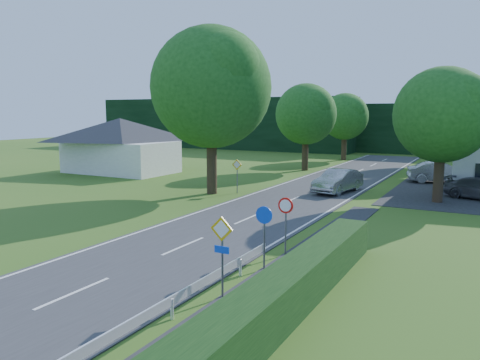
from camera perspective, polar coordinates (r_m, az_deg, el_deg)
The scene contains 21 objects.
road at distance 27.12m, azimuth 2.92°, elevation -3.91°, with size 7.00×80.00×0.04m, color #353437.
line_edge_left at distance 28.63m, azimuth -2.97°, elevation -3.21°, with size 0.12×80.00×0.01m, color white.
line_edge_right at distance 25.92m, azimuth 9.44°, elevation -4.53°, with size 0.12×80.00×0.01m, color white.
line_centre at distance 27.11m, azimuth 2.92°, elevation -3.86°, with size 0.12×80.00×0.01m, color white, non-canonical shape.
tree_main at distance 32.91m, azimuth -3.52°, elevation 8.38°, with size 9.40×9.40×11.64m, color #1B4C16, non-canonical shape.
tree_left_far at distance 46.92m, azimuth 8.00°, elevation 6.39°, with size 7.00×7.00×8.58m, color #1B4C16, non-canonical shape.
tree_right_far at distance 46.17m, azimuth 23.08°, elevation 6.11°, with size 7.40×7.40×9.09m, color #1B4C16, non-canonical shape.
tree_left_back at distance 58.18m, azimuth 12.62°, elevation 6.36°, with size 6.60×6.60×8.07m, color #1B4C16, non-canonical shape.
tree_right_back at distance 54.25m, azimuth 22.79°, elevation 5.53°, with size 6.20×6.20×7.56m, color #1B4C16, non-canonical shape.
tree_right_mid at distance 32.11m, azimuth 23.31°, elevation 5.01°, with size 7.00×7.00×8.58m, color #1B4C16, non-canonical shape.
treeline_left at distance 76.83m, azimuth -2.47°, elevation 6.92°, with size 44.00×6.00×8.00m, color black.
treeline_right at distance 70.07m, azimuth 25.74°, elevation 5.59°, with size 30.00×5.00×7.00m, color black.
bungalow_left at distance 46.33m, azimuth -14.36°, elevation 4.24°, with size 11.00×6.50×5.20m.
streetlight at distance 34.13m, azimuth 22.91°, elevation 5.47°, with size 2.03×0.18×8.00m.
sign_priority_right at distance 14.41m, azimuth -2.22°, elevation -7.53°, with size 0.78×0.09×2.59m.
sign_roundabout at distance 17.01m, azimuth 2.96°, elevation -5.52°, with size 0.64×0.08×2.37m.
sign_speed_limit at distance 18.76m, azimuth 5.58°, elevation -3.95°, with size 0.64×0.11×2.37m.
sign_priority_left at distance 33.24m, azimuth -0.37°, elevation 1.31°, with size 0.78×0.09×2.44m.
moving_car at distance 34.23m, azimuth 11.83°, elevation -0.11°, with size 1.73×4.97×1.64m, color #A1A1A5.
motorcycle at distance 40.06m, azimuth 11.04°, elevation 0.69°, with size 0.71×2.03×1.07m, color black.
parked_car_silver_a at distance 41.38m, azimuth 23.32°, elevation 0.85°, with size 1.81×5.18×1.71m, color #9E9EA2.
Camera 1 is at (11.38, -3.95, 5.70)m, focal length 35.00 mm.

